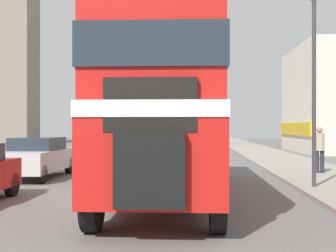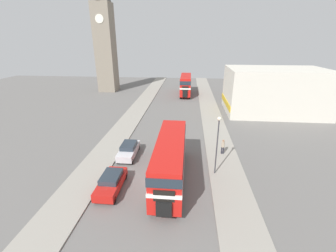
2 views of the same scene
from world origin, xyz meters
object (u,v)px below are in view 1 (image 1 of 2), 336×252
(double_decker_bus, at_px, (168,108))
(car_parked_mid, at_px, (37,157))
(street_lamp, at_px, (314,57))
(bus_distant, at_px, (193,119))
(pedestrian_walking, at_px, (320,147))

(double_decker_bus, bearing_deg, car_parked_mid, 141.24)
(street_lamp, bearing_deg, bus_distant, 96.07)
(car_parked_mid, height_order, street_lamp, street_lamp)
(bus_distant, height_order, street_lamp, street_lamp)
(bus_distant, xyz_separation_m, car_parked_mid, (-5.75, -30.95, -1.88))
(bus_distant, bearing_deg, double_decker_bus, -91.13)
(car_parked_mid, bearing_deg, street_lamp, -16.93)
(double_decker_bus, bearing_deg, street_lamp, 15.89)
(car_parked_mid, xyz_separation_m, pedestrian_walking, (10.62, 1.33, 0.34))
(bus_distant, distance_m, car_parked_mid, 31.53)
(bus_distant, bearing_deg, pedestrian_walking, -80.66)
(street_lamp, bearing_deg, car_parked_mid, 163.07)
(double_decker_bus, relative_size, car_parked_mid, 2.58)
(car_parked_mid, bearing_deg, bus_distant, 79.47)
(car_parked_mid, xyz_separation_m, street_lamp, (9.34, -2.84, 3.18))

